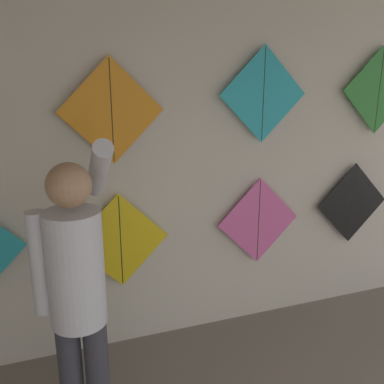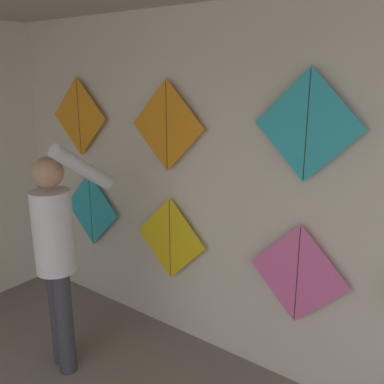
% 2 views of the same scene
% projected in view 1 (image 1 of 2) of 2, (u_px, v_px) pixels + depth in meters
% --- Properties ---
extents(back_panel, '(5.88, 0.06, 2.80)m').
position_uv_depth(back_panel, '(191.00, 170.00, 3.38)').
color(back_panel, beige).
rests_on(back_panel, ground).
extents(shopkeeper, '(0.45, 0.59, 1.85)m').
position_uv_depth(shopkeeper, '(77.00, 288.00, 2.29)').
color(shopkeeper, '#383842').
rests_on(shopkeeper, ground).
extents(kite_1, '(0.75, 0.01, 0.75)m').
position_uv_depth(kite_1, '(121.00, 241.00, 3.25)').
color(kite_1, yellow).
extents(kite_2, '(0.75, 0.01, 0.75)m').
position_uv_depth(kite_2, '(259.00, 221.00, 3.62)').
color(kite_2, pink).
extents(kite_3, '(0.75, 0.01, 0.75)m').
position_uv_depth(kite_3, '(352.00, 203.00, 3.91)').
color(kite_3, black).
extents(kite_5, '(0.75, 0.01, 0.75)m').
position_uv_depth(kite_5, '(112.00, 111.00, 2.97)').
color(kite_5, orange).
extents(kite_6, '(0.75, 0.01, 0.75)m').
position_uv_depth(kite_6, '(263.00, 95.00, 3.32)').
color(kite_6, '#28B2C6').
extents(kite_7, '(0.75, 0.01, 0.75)m').
position_uv_depth(kite_7, '(379.00, 90.00, 3.68)').
color(kite_7, '#338C38').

